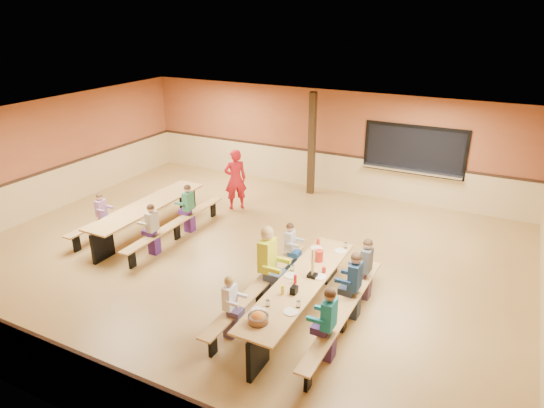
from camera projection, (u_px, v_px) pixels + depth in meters
The scene contains 23 objects.
ground at pixel (242, 256), 10.86m from camera, with size 12.00×12.00×0.00m, color olive.
room_envelope at pixel (241, 228), 10.60m from camera, with size 12.04×10.04×3.02m.
kitchen_pass_through at pixel (414, 152), 13.28m from camera, with size 2.78×0.28×1.38m.
structural_post at pixel (312, 144), 14.00m from camera, with size 0.18×0.18×3.00m, color black.
cafeteria_table_main at pixel (300, 292), 8.51m from camera, with size 1.91×3.70×0.74m.
cafeteria_table_second at pixel (149, 213), 11.82m from camera, with size 1.91×3.70×0.74m.
seated_child_white_left at pixel (230, 307), 8.02m from camera, with size 0.33×0.27×1.13m, color white, non-canonical shape.
seated_adult_yellow at pixel (267, 264), 9.05m from camera, with size 0.49×0.40×1.46m, color #C5CC1B, non-canonical shape.
seated_child_grey_left at pixel (290, 249), 9.93m from camera, with size 0.34×0.27×1.14m, color #B8B8B8, non-canonical shape.
seated_child_teal_right at pixel (328, 325), 7.48m from camera, with size 0.39×0.32×1.25m, color teal, non-canonical shape.
seated_child_navy_right at pixel (354, 286), 8.52m from camera, with size 0.40×0.32×1.26m, color navy, non-canonical shape.
seated_child_char_right at pixel (366, 269), 9.09m from camera, with size 0.38×0.31×1.22m, color #484D51, non-canonical shape.
seated_child_purple_sec at pixel (102, 216), 11.57m from camera, with size 0.32×0.26×1.11m, color #A06691, non-canonical shape.
seated_child_green_sec at pixel (189, 209), 11.86m from camera, with size 0.36×0.30×1.20m, color #30734C, non-canonical shape.
seated_child_tan_sec at pixel (153, 230), 10.77m from camera, with size 0.35×0.29×1.18m, color #ACA18C, non-canonical shape.
standing_woman at pixel (235, 179), 13.14m from camera, with size 0.62×0.40×1.69m, color red.
punch_pitcher at pixel (319, 256), 9.08m from camera, with size 0.16×0.16×0.22m, color #B52518.
chip_bowl at pixel (258, 318), 7.32m from camera, with size 0.32×0.32×0.15m, color orange, non-canonical shape.
napkin_dispenser at pixel (294, 290), 8.07m from camera, with size 0.10×0.14×0.13m, color black.
condiment_mustard at pixel (283, 290), 8.04m from camera, with size 0.06×0.06×0.17m, color yellow.
condiment_ketchup at pixel (295, 279), 8.35m from camera, with size 0.06×0.06×0.17m, color #B2140F.
table_paddle at pixel (313, 270), 8.54m from camera, with size 0.16×0.16×0.56m.
place_settings at pixel (301, 279), 8.41m from camera, with size 0.65×3.30×0.11m, color beige, non-canonical shape.
Camera 1 is at (5.00, -8.24, 5.17)m, focal length 32.00 mm.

